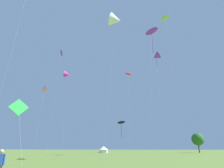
% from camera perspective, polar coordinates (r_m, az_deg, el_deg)
% --- Properties ---
extents(kite_white_delta, '(3.81, 3.03, 31.71)m').
position_cam_1_polar(kite_white_delta, '(47.22, 1.07, 18.30)').
color(kite_white_delta, white).
rests_on(kite_white_delta, ground).
extents(kite_red_parafoil, '(1.78, 2.39, 19.71)m').
position_cam_1_polar(kite_red_parafoil, '(48.56, 4.82, 2.94)').
color(kite_red_parafoil, red).
rests_on(kite_red_parafoil, ground).
extents(kite_purple_delta, '(2.63, 2.76, 26.96)m').
position_cam_1_polar(kite_purple_delta, '(55.10, 12.83, 7.87)').
color(kite_purple_delta, purple).
rests_on(kite_purple_delta, ground).
extents(kite_magenta_delta, '(1.98, 1.95, 23.26)m').
position_cam_1_polar(kite_magenta_delta, '(58.35, -13.12, 2.75)').
color(kite_magenta_delta, '#E02DA3').
rests_on(kite_magenta_delta, ground).
extents(kite_black_parafoil, '(3.47, 3.35, 10.05)m').
position_cam_1_polar(kite_black_parafoil, '(62.13, 2.73, -11.22)').
color(kite_black_parafoil, black).
rests_on(kite_black_parafoil, ground).
extents(kite_purple_parafoil, '(3.14, 3.34, 22.08)m').
position_cam_1_polar(kite_purple_parafoil, '(36.44, 11.56, 14.89)').
color(kite_purple_parafoil, purple).
rests_on(kite_purple_parafoil, ground).
extents(kite_green_diamond, '(2.88, 1.63, 7.48)m').
position_cam_1_polar(kite_green_diamond, '(25.72, -25.74, -6.24)').
color(kite_green_diamond, green).
rests_on(kite_green_diamond, ground).
extents(kite_purple_diamond, '(2.33, 2.60, 36.09)m').
position_cam_1_polar(kite_purple_diamond, '(73.51, -14.70, 8.63)').
color(kite_purple_diamond, purple).
rests_on(kite_purple_diamond, ground).
extents(kite_lime_parafoil, '(2.03, 2.04, 26.55)m').
position_cam_1_polar(kite_lime_parafoil, '(41.74, 15.28, 18.08)').
color(kite_lime_parafoil, '#99DB2D').
rests_on(kite_lime_parafoil, ground).
extents(kite_pink_delta, '(3.40, 3.79, 21.38)m').
position_cam_1_polar(kite_pink_delta, '(67.88, -19.47, -1.63)').
color(kite_pink_delta, pink).
rests_on(kite_pink_delta, ground).
extents(festival_tent_left, '(3.63, 3.63, 2.36)m').
position_cam_1_polar(festival_tent_left, '(77.48, -2.53, -18.59)').
color(festival_tent_left, white).
rests_on(festival_tent_left, ground).
extents(tree_distant_left, '(4.60, 4.60, 7.19)m').
position_cam_1_polar(tree_distant_left, '(83.35, 23.91, -14.64)').
color(tree_distant_left, brown).
rests_on(tree_distant_left, ground).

